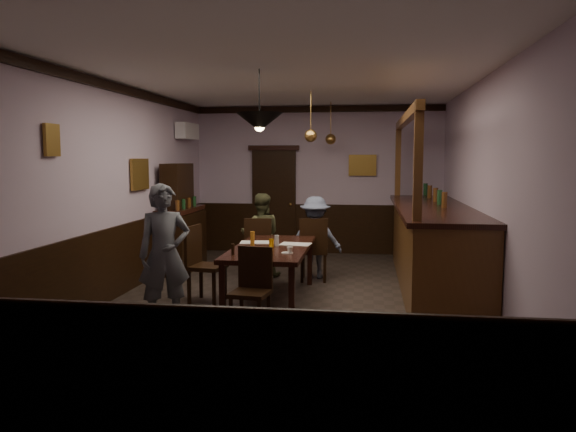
% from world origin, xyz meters
% --- Properties ---
extents(room, '(5.01, 8.01, 3.01)m').
position_xyz_m(room, '(0.00, 0.00, 1.50)').
color(room, '#2D2621').
rests_on(room, ground).
extents(dining_table, '(1.01, 2.20, 0.75)m').
position_xyz_m(dining_table, '(-0.28, 0.02, 0.69)').
color(dining_table, black).
rests_on(dining_table, ground).
extents(chair_far_left, '(0.49, 0.49, 1.00)m').
position_xyz_m(chair_far_left, '(-0.71, 1.29, 0.55)').
color(chair_far_left, black).
rests_on(chair_far_left, ground).
extents(chair_far_right, '(0.46, 0.46, 1.01)m').
position_xyz_m(chair_far_right, '(0.18, 1.29, 0.55)').
color(chair_far_right, black).
rests_on(chair_far_right, ground).
extents(chair_near, '(0.46, 0.46, 0.94)m').
position_xyz_m(chair_near, '(-0.27, -1.30, 0.52)').
color(chair_near, black).
rests_on(chair_near, ground).
extents(chair_side, '(0.52, 0.52, 1.04)m').
position_xyz_m(chair_side, '(-1.21, -0.16, 0.57)').
color(chair_side, black).
rests_on(chair_side, ground).
extents(person_standing, '(0.72, 0.63, 1.66)m').
position_xyz_m(person_standing, '(-1.33, -1.22, 0.83)').
color(person_standing, '#52565E').
rests_on(person_standing, ground).
extents(person_seated_left, '(0.74, 0.62, 1.37)m').
position_xyz_m(person_seated_left, '(-0.73, 1.58, 0.69)').
color(person_seated_left, '#46472B').
rests_on(person_seated_left, ground).
extents(person_seated_right, '(0.87, 0.51, 1.33)m').
position_xyz_m(person_seated_right, '(0.17, 1.57, 0.66)').
color(person_seated_right, slate).
rests_on(person_seated_right, ground).
extents(newspaper_left, '(0.46, 0.35, 0.01)m').
position_xyz_m(newspaper_left, '(-0.57, 0.34, 0.75)').
color(newspaper_left, silver).
rests_on(newspaper_left, dining_table).
extents(newspaper_right, '(0.45, 0.34, 0.01)m').
position_xyz_m(newspaper_right, '(0.02, 0.25, 0.75)').
color(newspaper_right, silver).
rests_on(newspaper_right, dining_table).
extents(napkin, '(0.15, 0.15, 0.00)m').
position_xyz_m(napkin, '(-0.30, -0.24, 0.75)').
color(napkin, '#F9E85B').
rests_on(napkin, dining_table).
extents(saucer, '(0.15, 0.15, 0.01)m').
position_xyz_m(saucer, '(0.01, -0.49, 0.76)').
color(saucer, white).
rests_on(saucer, dining_table).
extents(coffee_cup, '(0.08, 0.08, 0.07)m').
position_xyz_m(coffee_cup, '(0.05, -0.50, 0.80)').
color(coffee_cup, white).
rests_on(coffee_cup, saucer).
extents(pastry_plate, '(0.22, 0.22, 0.01)m').
position_xyz_m(pastry_plate, '(-0.35, -0.51, 0.76)').
color(pastry_plate, white).
rests_on(pastry_plate, dining_table).
extents(pastry_ring_a, '(0.13, 0.13, 0.04)m').
position_xyz_m(pastry_ring_a, '(-0.39, -0.48, 0.79)').
color(pastry_ring_a, '#C68C47').
rests_on(pastry_ring_a, pastry_plate).
extents(pastry_ring_b, '(0.13, 0.13, 0.04)m').
position_xyz_m(pastry_ring_b, '(-0.32, -0.49, 0.79)').
color(pastry_ring_b, '#C68C47').
rests_on(pastry_ring_b, pastry_plate).
extents(soda_can, '(0.07, 0.07, 0.12)m').
position_xyz_m(soda_can, '(-0.26, -0.07, 0.81)').
color(soda_can, '#F3A414').
rests_on(soda_can, dining_table).
extents(beer_glass, '(0.06, 0.06, 0.20)m').
position_xyz_m(beer_glass, '(-0.55, 0.04, 0.85)').
color(beer_glass, '#BF721E').
rests_on(beer_glass, dining_table).
extents(water_glass, '(0.06, 0.06, 0.15)m').
position_xyz_m(water_glass, '(-0.21, 0.07, 0.82)').
color(water_glass, silver).
rests_on(water_glass, dining_table).
extents(pepper_mill, '(0.04, 0.04, 0.14)m').
position_xyz_m(pepper_mill, '(-0.64, -0.70, 0.82)').
color(pepper_mill, black).
rests_on(pepper_mill, dining_table).
extents(sideboard, '(0.50, 1.40, 1.85)m').
position_xyz_m(sideboard, '(-2.21, 1.90, 0.74)').
color(sideboard, black).
rests_on(sideboard, ground).
extents(bar_counter, '(1.08, 4.64, 2.59)m').
position_xyz_m(bar_counter, '(1.99, 1.14, 0.65)').
color(bar_counter, '#522F15').
rests_on(bar_counter, ground).
extents(door_back, '(0.90, 0.06, 2.10)m').
position_xyz_m(door_back, '(-0.90, 3.95, 1.05)').
color(door_back, black).
rests_on(door_back, ground).
extents(ac_unit, '(0.20, 0.85, 0.30)m').
position_xyz_m(ac_unit, '(-2.38, 2.90, 2.45)').
color(ac_unit, white).
rests_on(ac_unit, ground).
extents(picture_left_small, '(0.04, 0.28, 0.36)m').
position_xyz_m(picture_left_small, '(-2.46, -1.60, 2.15)').
color(picture_left_small, olive).
rests_on(picture_left_small, ground).
extents(picture_left_large, '(0.04, 0.62, 0.48)m').
position_xyz_m(picture_left_large, '(-2.46, 0.80, 1.70)').
color(picture_left_large, olive).
rests_on(picture_left_large, ground).
extents(picture_back, '(0.55, 0.04, 0.42)m').
position_xyz_m(picture_back, '(0.90, 3.96, 1.80)').
color(picture_back, olive).
rests_on(picture_back, ground).
extents(pendant_iron, '(0.56, 0.56, 0.73)m').
position_xyz_m(pendant_iron, '(-0.28, -0.78, 2.38)').
color(pendant_iron, black).
rests_on(pendant_iron, ground).
extents(pendant_brass_mid, '(0.20, 0.20, 0.81)m').
position_xyz_m(pendant_brass_mid, '(0.10, 1.52, 2.30)').
color(pendant_brass_mid, '#BF8C3F').
rests_on(pendant_brass_mid, ground).
extents(pendant_brass_far, '(0.20, 0.20, 0.81)m').
position_xyz_m(pendant_brass_far, '(0.30, 3.31, 2.30)').
color(pendant_brass_far, '#BF8C3F').
rests_on(pendant_brass_far, ground).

